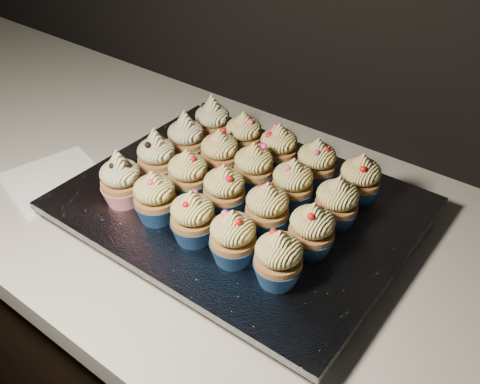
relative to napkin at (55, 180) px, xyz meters
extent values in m
cube|color=black|center=(0.30, 0.12, -0.47)|extent=(2.40, 0.60, 0.86)
cube|color=beige|center=(0.30, 0.12, -0.02)|extent=(2.44, 0.64, 0.04)
cube|color=white|center=(0.00, 0.00, 0.00)|extent=(0.19, 0.19, 0.00)
cube|color=black|center=(0.31, 0.12, 0.01)|extent=(0.47, 0.36, 0.02)
cube|color=silver|center=(0.31, 0.12, 0.03)|extent=(0.51, 0.40, 0.01)
cone|color=red|center=(0.17, 0.01, 0.05)|extent=(0.06, 0.06, 0.03)
ellipsoid|color=beige|center=(0.17, 0.01, 0.09)|extent=(0.06, 0.06, 0.04)
cone|color=beige|center=(0.17, 0.01, 0.11)|extent=(0.03, 0.03, 0.03)
cone|color=navy|center=(0.24, 0.01, 0.05)|extent=(0.06, 0.06, 0.03)
ellipsoid|color=#EAD676|center=(0.24, 0.01, 0.09)|extent=(0.06, 0.06, 0.04)
cone|color=#EAD676|center=(0.24, 0.01, 0.11)|extent=(0.03, 0.03, 0.02)
cone|color=navy|center=(0.31, 0.01, 0.05)|extent=(0.06, 0.06, 0.03)
ellipsoid|color=#EAD676|center=(0.31, 0.01, 0.09)|extent=(0.06, 0.06, 0.04)
cone|color=#EAD676|center=(0.31, 0.01, 0.11)|extent=(0.03, 0.03, 0.02)
cone|color=navy|center=(0.38, 0.01, 0.05)|extent=(0.06, 0.06, 0.03)
ellipsoid|color=#EAD676|center=(0.38, 0.01, 0.09)|extent=(0.06, 0.06, 0.04)
cone|color=#EAD676|center=(0.38, 0.01, 0.11)|extent=(0.03, 0.03, 0.02)
cone|color=navy|center=(0.45, 0.01, 0.05)|extent=(0.06, 0.06, 0.03)
ellipsoid|color=#EAD676|center=(0.45, 0.01, 0.09)|extent=(0.06, 0.06, 0.04)
cone|color=#EAD676|center=(0.45, 0.01, 0.11)|extent=(0.03, 0.03, 0.02)
cone|color=red|center=(0.17, 0.08, 0.05)|extent=(0.06, 0.06, 0.03)
ellipsoid|color=beige|center=(0.17, 0.08, 0.09)|extent=(0.06, 0.06, 0.04)
cone|color=beige|center=(0.17, 0.08, 0.11)|extent=(0.03, 0.03, 0.03)
cone|color=navy|center=(0.24, 0.08, 0.05)|extent=(0.06, 0.06, 0.03)
ellipsoid|color=#EAD676|center=(0.24, 0.08, 0.09)|extent=(0.06, 0.06, 0.04)
cone|color=#EAD676|center=(0.24, 0.08, 0.11)|extent=(0.03, 0.03, 0.02)
cone|color=navy|center=(0.31, 0.08, 0.05)|extent=(0.06, 0.06, 0.03)
ellipsoid|color=#EAD676|center=(0.31, 0.08, 0.09)|extent=(0.06, 0.06, 0.04)
cone|color=#EAD676|center=(0.31, 0.08, 0.11)|extent=(0.03, 0.03, 0.02)
cone|color=navy|center=(0.38, 0.08, 0.05)|extent=(0.06, 0.06, 0.03)
ellipsoid|color=#EAD676|center=(0.38, 0.08, 0.09)|extent=(0.06, 0.06, 0.04)
cone|color=#EAD676|center=(0.38, 0.08, 0.11)|extent=(0.03, 0.03, 0.02)
cone|color=navy|center=(0.46, 0.08, 0.05)|extent=(0.06, 0.06, 0.03)
ellipsoid|color=#EAD676|center=(0.46, 0.08, 0.09)|extent=(0.06, 0.06, 0.04)
cone|color=#EAD676|center=(0.46, 0.08, 0.11)|extent=(0.03, 0.03, 0.02)
cone|color=red|center=(0.17, 0.15, 0.05)|extent=(0.06, 0.06, 0.03)
ellipsoid|color=beige|center=(0.17, 0.15, 0.09)|extent=(0.06, 0.06, 0.04)
cone|color=beige|center=(0.17, 0.15, 0.11)|extent=(0.03, 0.03, 0.03)
cone|color=navy|center=(0.24, 0.15, 0.05)|extent=(0.06, 0.06, 0.03)
ellipsoid|color=#EAD676|center=(0.24, 0.15, 0.09)|extent=(0.06, 0.06, 0.04)
cone|color=#EAD676|center=(0.24, 0.15, 0.11)|extent=(0.03, 0.03, 0.02)
cone|color=navy|center=(0.31, 0.15, 0.05)|extent=(0.06, 0.06, 0.03)
ellipsoid|color=#EAD676|center=(0.31, 0.15, 0.09)|extent=(0.06, 0.06, 0.04)
cone|color=#EAD676|center=(0.31, 0.15, 0.11)|extent=(0.03, 0.03, 0.02)
cone|color=navy|center=(0.38, 0.15, 0.05)|extent=(0.06, 0.06, 0.03)
ellipsoid|color=#EAD676|center=(0.38, 0.15, 0.09)|extent=(0.06, 0.06, 0.04)
cone|color=#EAD676|center=(0.38, 0.15, 0.11)|extent=(0.03, 0.03, 0.02)
cone|color=navy|center=(0.45, 0.15, 0.05)|extent=(0.06, 0.06, 0.03)
ellipsoid|color=#EAD676|center=(0.45, 0.15, 0.09)|extent=(0.06, 0.06, 0.04)
cone|color=#EAD676|center=(0.45, 0.15, 0.11)|extent=(0.03, 0.03, 0.02)
cone|color=red|center=(0.17, 0.22, 0.05)|extent=(0.06, 0.06, 0.03)
ellipsoid|color=beige|center=(0.17, 0.22, 0.09)|extent=(0.06, 0.06, 0.04)
cone|color=beige|center=(0.17, 0.22, 0.11)|extent=(0.03, 0.03, 0.03)
cone|color=navy|center=(0.24, 0.22, 0.05)|extent=(0.06, 0.06, 0.03)
ellipsoid|color=#EAD676|center=(0.24, 0.22, 0.09)|extent=(0.06, 0.06, 0.04)
cone|color=#EAD676|center=(0.24, 0.22, 0.11)|extent=(0.03, 0.03, 0.02)
cone|color=navy|center=(0.31, 0.22, 0.05)|extent=(0.06, 0.06, 0.03)
ellipsoid|color=#EAD676|center=(0.31, 0.22, 0.09)|extent=(0.06, 0.06, 0.04)
cone|color=#EAD676|center=(0.31, 0.22, 0.11)|extent=(0.03, 0.03, 0.02)
cone|color=navy|center=(0.38, 0.22, 0.05)|extent=(0.06, 0.06, 0.03)
ellipsoid|color=#EAD676|center=(0.38, 0.22, 0.09)|extent=(0.06, 0.06, 0.04)
cone|color=#EAD676|center=(0.38, 0.22, 0.11)|extent=(0.03, 0.03, 0.02)
cone|color=navy|center=(0.45, 0.23, 0.05)|extent=(0.06, 0.06, 0.03)
ellipsoid|color=#EAD676|center=(0.45, 0.23, 0.09)|extent=(0.06, 0.06, 0.04)
cone|color=#EAD676|center=(0.45, 0.23, 0.11)|extent=(0.03, 0.03, 0.02)
camera|label=1|loc=(0.71, -0.40, 0.54)|focal=40.00mm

